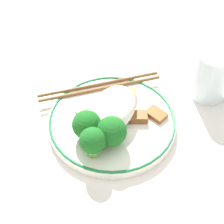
{
  "coord_description": "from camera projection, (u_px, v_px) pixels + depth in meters",
  "views": [
    {
      "loc": [
        -0.38,
        -0.16,
        0.49
      ],
      "look_at": [
        0.0,
        0.0,
        0.04
      ],
      "focal_mm": 60.0,
      "sensor_mm": 36.0,
      "label": 1
    }
  ],
  "objects": [
    {
      "name": "meat_near_back",
      "position": [
        82.0,
        106.0,
        0.64
      ],
      "size": [
        0.04,
        0.04,
        0.01
      ],
      "color": "brown",
      "rests_on": "plate"
    },
    {
      "name": "plate",
      "position": [
        112.0,
        122.0,
        0.63
      ],
      "size": [
        0.22,
        0.22,
        0.02
      ],
      "color": "white",
      "rests_on": "ground_plane"
    },
    {
      "name": "rice_mound",
      "position": [
        113.0,
        108.0,
        0.62
      ],
      "size": [
        0.1,
        0.07,
        0.05
      ],
      "color": "white",
      "rests_on": "plate"
    },
    {
      "name": "broccoli_back_center",
      "position": [
        93.0,
        141.0,
        0.56
      ],
      "size": [
        0.04,
        0.04,
        0.05
      ],
      "color": "#72AD4C",
      "rests_on": "plate"
    },
    {
      "name": "ground_plane",
      "position": [
        112.0,
        126.0,
        0.64
      ],
      "size": [
        3.0,
        3.0,
        0.0
      ],
      "primitive_type": "plane",
      "color": "silver"
    },
    {
      "name": "chopsticks",
      "position": [
        100.0,
        86.0,
        0.68
      ],
      "size": [
        0.15,
        0.19,
        0.01
      ],
      "color": "brown",
      "rests_on": "plate"
    },
    {
      "name": "drinking_glass",
      "position": [
        212.0,
        75.0,
        0.66
      ],
      "size": [
        0.06,
        0.06,
        0.09
      ],
      "color": "silver",
      "rests_on": "ground_plane"
    },
    {
      "name": "broccoli_back_right",
      "position": [
        112.0,
        132.0,
        0.58
      ],
      "size": [
        0.05,
        0.05,
        0.05
      ],
      "color": "#72AD4C",
      "rests_on": "plate"
    },
    {
      "name": "meat_near_right",
      "position": [
        139.0,
        117.0,
        0.63
      ],
      "size": [
        0.03,
        0.03,
        0.01
      ],
      "color": "brown",
      "rests_on": "plate"
    },
    {
      "name": "broccoli_back_left",
      "position": [
        87.0,
        125.0,
        0.59
      ],
      "size": [
        0.05,
        0.05,
        0.05
      ],
      "color": "#72AD4C",
      "rests_on": "plate"
    },
    {
      "name": "meat_near_front",
      "position": [
        156.0,
        114.0,
        0.63
      ],
      "size": [
        0.03,
        0.04,
        0.01
      ],
      "color": "brown",
      "rests_on": "plate"
    },
    {
      "name": "meat_near_left",
      "position": [
        130.0,
        95.0,
        0.66
      ],
      "size": [
        0.03,
        0.03,
        0.01
      ],
      "color": "brown",
      "rests_on": "plate"
    }
  ]
}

